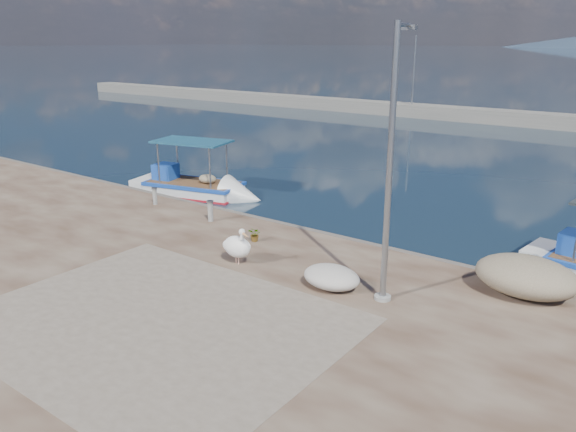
% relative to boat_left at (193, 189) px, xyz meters
% --- Properties ---
extents(ground, '(1400.00, 1400.00, 0.00)m').
position_rel_boat_left_xyz_m(ground, '(8.18, -7.22, -0.24)').
color(ground, '#162635').
rests_on(ground, ground).
extents(quay, '(44.00, 22.00, 0.50)m').
position_rel_boat_left_xyz_m(quay, '(8.18, -13.22, 0.01)').
color(quay, '#442B1D').
rests_on(quay, ground).
extents(quay_patch, '(9.00, 7.00, 0.01)m').
position_rel_boat_left_xyz_m(quay_patch, '(9.18, -10.22, 0.27)').
color(quay_patch, gray).
rests_on(quay_patch, quay).
extents(breakwater, '(120.00, 2.20, 7.50)m').
position_rel_boat_left_xyz_m(breakwater, '(8.18, 32.78, 0.37)').
color(breakwater, gray).
rests_on(breakwater, ground).
extents(boat_left, '(6.60, 3.48, 3.03)m').
position_rel_boat_left_xyz_m(boat_left, '(0.00, 0.00, 0.00)').
color(boat_left, white).
rests_on(boat_left, ground).
extents(pelican, '(1.29, 0.86, 1.23)m').
position_rel_boat_left_xyz_m(pelican, '(8.34, -6.23, 0.84)').
color(pelican, tan).
rests_on(pelican, quay).
extents(lamp_post, '(0.44, 0.96, 7.00)m').
position_rel_boat_left_xyz_m(lamp_post, '(13.06, -5.77, 3.56)').
color(lamp_post, gray).
rests_on(lamp_post, quay).
extents(bollard_near, '(0.26, 0.26, 0.80)m').
position_rel_boat_left_xyz_m(bollard_near, '(4.69, -3.63, 0.70)').
color(bollard_near, gray).
rests_on(bollard_near, quay).
extents(bollard_far, '(0.24, 0.24, 0.71)m').
position_rel_boat_left_xyz_m(bollard_far, '(1.23, -3.36, 0.65)').
color(bollard_far, gray).
rests_on(bollard_far, quay).
extents(potted_plant, '(0.46, 0.40, 0.50)m').
position_rel_boat_left_xyz_m(potted_plant, '(7.48, -4.36, 0.51)').
color(potted_plant, '#33722D').
rests_on(potted_plant, quay).
extents(net_pile_c, '(2.69, 1.92, 1.06)m').
position_rel_boat_left_xyz_m(net_pile_c, '(16.00, -3.27, 0.79)').
color(net_pile_c, tan).
rests_on(net_pile_c, quay).
extents(net_pile_d, '(1.65, 1.24, 0.62)m').
position_rel_boat_left_xyz_m(net_pile_d, '(11.57, -5.98, 0.57)').
color(net_pile_d, silver).
rests_on(net_pile_d, quay).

